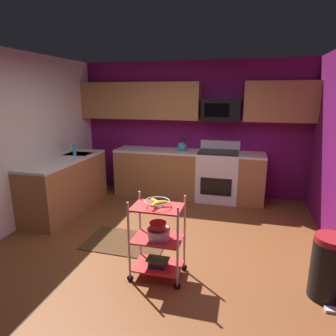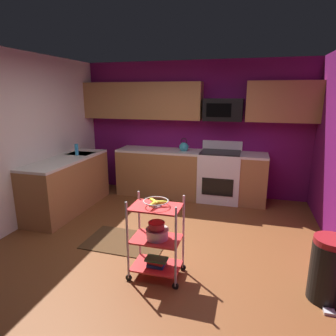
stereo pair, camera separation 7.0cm
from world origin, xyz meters
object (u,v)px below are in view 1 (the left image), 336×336
rolling_cart (158,239)px  book_stack (158,262)px  fruit_bowl (157,202)px  mixing_bowl_small (158,225)px  trash_can (329,268)px  microwave (221,110)px  mixing_bowl_large (159,233)px  kettle (182,147)px  oven_range (218,175)px  dish_soap_bottle (75,150)px

rolling_cart → book_stack: (-0.00, 0.00, -0.28)m
fruit_bowl → mixing_bowl_small: bearing=-58.0°
trash_can → microwave: bearing=116.4°
mixing_bowl_large → trash_can: size_ratio=0.38×
book_stack → kettle: bearing=96.4°
oven_range → mixing_bowl_large: 2.67m
book_stack → trash_can: bearing=2.8°
dish_soap_bottle → oven_range: bearing=20.5°
fruit_bowl → book_stack: bearing=-90.0°
mixing_bowl_large → trash_can: bearing=2.8°
oven_range → book_stack: size_ratio=4.51×
oven_range → fruit_bowl: oven_range is taller
oven_range → fruit_bowl: size_ratio=4.04×
rolling_cart → oven_range: bearing=81.3°
oven_range → mixing_bowl_large: size_ratio=4.37×
oven_range → trash_can: size_ratio=1.67×
microwave → kettle: (-0.70, -0.11, -0.70)m
mixing_bowl_small → book_stack: bearing=122.0°
microwave → kettle: size_ratio=2.65×
mixing_bowl_large → trash_can: (1.71, 0.08, -0.19)m
rolling_cart → mixing_bowl_large: size_ratio=3.63×
mixing_bowl_large → mixing_bowl_small: bearing=-100.4°
fruit_bowl → dish_soap_bottle: bearing=139.8°
oven_range → kettle: (-0.70, -0.00, 0.52)m
microwave → book_stack: microwave is taller
microwave → fruit_bowl: 2.90m
microwave → rolling_cart: size_ratio=0.77×
fruit_bowl → kettle: 2.66m
mixing_bowl_large → dish_soap_bottle: size_ratio=1.26×
microwave → kettle: 1.00m
oven_range → rolling_cart: bearing=-98.7°
mixing_bowl_large → microwave: bearing=81.9°
rolling_cart → trash_can: size_ratio=1.39×
oven_range → mixing_bowl_large: bearing=-98.5°
microwave → book_stack: size_ratio=2.87×
trash_can → mixing_bowl_small: bearing=-176.7°
fruit_bowl → book_stack: size_ratio=1.12×
kettle → fruit_bowl: bearing=-83.6°
microwave → mixing_bowl_small: 3.00m
fruit_bowl → trash_can: 1.81m
dish_soap_bottle → fruit_bowl: bearing=-40.2°
fruit_bowl → mixing_bowl_large: size_ratio=1.08×
book_stack → microwave: bearing=81.6°
microwave → mixing_bowl_small: microwave is taller
microwave → trash_can: (1.32, -2.67, -1.37)m
oven_range → microwave: 1.23m
rolling_cart → dish_soap_bottle: size_ratio=4.57×
rolling_cart → fruit_bowl: rolling_cart is taller
oven_range → mixing_bowl_small: 2.69m
dish_soap_bottle → rolling_cart: bearing=-40.2°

